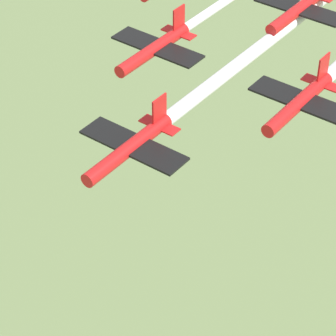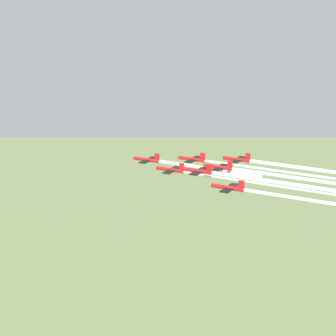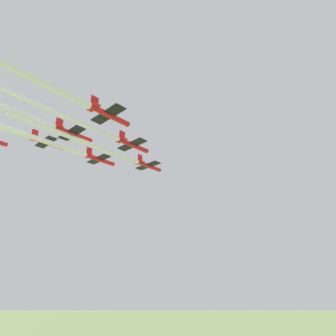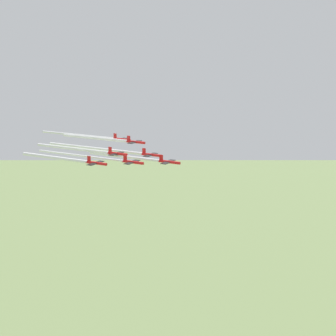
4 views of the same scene
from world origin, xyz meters
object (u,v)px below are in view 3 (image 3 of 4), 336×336
Objects in this scene: jet_2 at (133,145)px; jet_3 at (47,142)px; jet_1 at (99,159)px; jet_4 at (72,134)px; jet_5 at (109,115)px; jet_0 at (148,166)px.

jet_2 is 26.26m from jet_3.
jet_1 is 1.00× the size of jet_4.
jet_3 is 1.00× the size of jet_5.
jet_3 is (29.53, -3.64, 3.67)m from jet_0.
jet_3 reaches higher than jet_1.
jet_1 reaches higher than jet_0.
jet_0 is 14.88m from jet_2.
jet_4 reaches higher than jet_5.
jet_3 reaches higher than jet_5.
jet_4 reaches higher than jet_2.
jet_0 is 1.00× the size of jet_2.
jet_3 reaches higher than jet_2.
jet_0 is 29.76m from jet_5.
jet_1 is 26.02m from jet_5.
jet_1 is 15.26m from jet_3.
jet_0 is at bearing 59.53° from jet_3.
jet_3 reaches higher than jet_4.
jet_4 is 1.00× the size of jet_5.
jet_3 is 1.00× the size of jet_4.
jet_1 reaches higher than jet_2.
jet_2 is at bearing -0.00° from jet_1.
jet_5 is at bearing -29.54° from jet_1.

